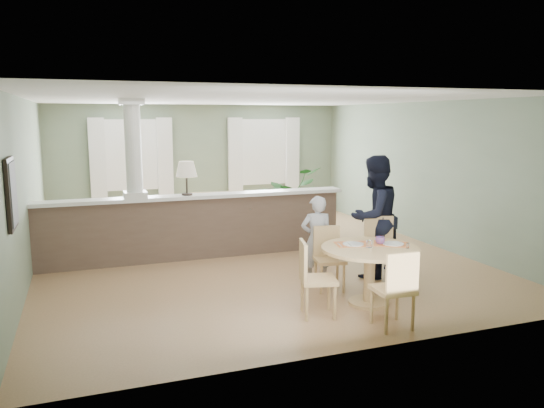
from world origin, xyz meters
name	(u,v)px	position (x,y,z in m)	size (l,w,h in m)	color
ground	(250,256)	(0.00, 0.00, 0.00)	(8.00, 8.00, 0.00)	tan
room_shell	(238,151)	(-0.03, 0.63, 1.81)	(7.02, 8.02, 2.71)	gray
pony_wall	(191,218)	(-0.99, 0.20, 0.71)	(5.32, 0.38, 2.70)	brown
sofa	(241,214)	(0.37, 1.78, 0.43)	(2.91, 1.14, 0.85)	olive
houseplant	(288,201)	(1.30, 1.51, 0.69)	(1.25, 1.08, 1.39)	#276126
dining_table	(370,259)	(0.74, -2.79, 0.60)	(1.25, 1.25, 0.86)	tan
chair_far_boy	(328,255)	(0.51, -2.03, 0.49)	(0.47, 0.47, 0.88)	tan
chair_far_man	(379,247)	(1.32, -2.07, 0.54)	(0.58, 0.58, 0.98)	tan
chair_near	(396,286)	(0.58, -3.65, 0.51)	(0.44, 0.44, 0.93)	tan
chair_side	(312,275)	(-0.13, -2.93, 0.51)	(0.51, 0.51, 0.93)	tan
child_person	(317,239)	(0.48, -1.70, 0.64)	(0.47, 0.31, 1.29)	#A3A3A8
man_person	(374,217)	(1.41, -1.74, 0.93)	(0.90, 0.70, 1.85)	black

